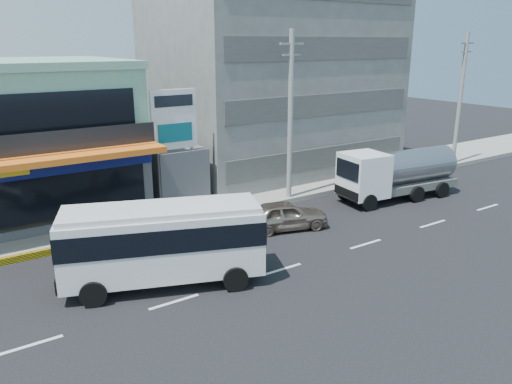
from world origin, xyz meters
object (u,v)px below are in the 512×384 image
satellite_dish (170,145)px  utility_pole_far (460,100)px  utility_pole_near (290,117)px  motorcycle_rider (150,238)px  sedan (285,215)px  minibus (163,239)px  shop_building (10,144)px  tanker_truck (395,173)px  billboard (174,126)px  concrete_building (271,75)px

satellite_dish → utility_pole_far: 22.35m
utility_pole_near → motorcycle_rider: 11.26m
sedan → minibus: bearing=122.5°
shop_building → motorcycle_rider: 10.61m
satellite_dish → utility_pole_near: utility_pole_near is taller
satellite_dish → sedan: (3.00, -7.21, -2.82)m
tanker_truck → utility_pole_far: bearing=17.1°
minibus → tanker_truck: 16.55m
shop_building → utility_pole_near: size_ratio=1.24×
satellite_dish → minibus: (-4.67, -9.44, -1.64)m
billboard → utility_pole_far: 22.57m
billboard → sedan: (3.50, -5.41, -4.18)m
utility_pole_near → minibus: (-10.67, -5.84, -3.21)m
satellite_dish → tanker_truck: satellite_dish is taller
sedan → satellite_dish: bearing=38.9°
minibus → utility_pole_far: bearing=12.4°
shop_building → billboard: size_ratio=1.80×
utility_pole_near → utility_pole_far: size_ratio=1.00×
billboard → sedan: 7.68m
utility_pole_near → tanker_truck: bearing=-29.3°
sedan → motorcycle_rider: size_ratio=1.91×
shop_building → motorcycle_rider: (4.00, -9.28, -3.23)m
utility_pole_far → utility_pole_near: bearing=180.0°
concrete_building → tanker_truck: concrete_building is taller
shop_building → utility_pole_near: bearing=-25.1°
motorcycle_rider → concrete_building: bearing=36.4°
sedan → utility_pole_far: bearing=-62.9°
concrete_building → utility_pole_near: (-4.00, -7.60, -1.85)m
shop_building → minibus: 12.99m
shop_building → satellite_dish: size_ratio=8.27×
concrete_building → minibus: concrete_building is taller
billboard → minibus: (-4.17, -7.64, -2.99)m
sedan → shop_building: bearing=63.6°
satellite_dish → minibus: bearing=-116.3°
minibus → motorcycle_rider: 3.39m
billboard → tanker_truck: bearing=-22.2°
concrete_building → utility_pole_near: concrete_building is taller
satellite_dish → concrete_building: bearing=21.8°
minibus → sedan: (7.67, 2.23, -1.19)m
utility_pole_far → satellite_dish: bearing=170.7°
motorcycle_rider → sedan: bearing=-7.2°
concrete_building → tanker_truck: bearing=-81.2°
minibus → tanker_truck: bearing=9.3°
utility_pole_near → motorcycle_rider: size_ratio=4.33×
billboard → tanker_truck: size_ratio=0.86×
shop_building → concrete_building: size_ratio=0.77×
utility_pole_near → satellite_dish: bearing=149.0°
utility_pole_near → tanker_truck: 7.37m
minibus → tanker_truck: minibus is taller
utility_pole_far → tanker_truck: 11.36m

